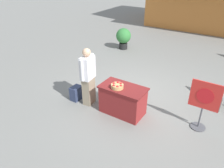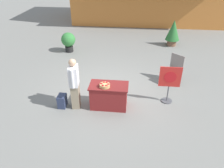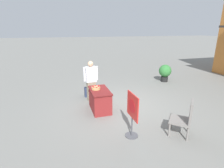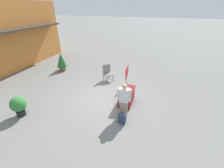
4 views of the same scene
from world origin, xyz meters
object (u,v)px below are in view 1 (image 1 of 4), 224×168
Objects in this scene: apple_basket at (117,86)px; backpack at (76,93)px; potted_plant_near_right at (123,37)px; person_visitor at (88,77)px; display_table at (123,100)px; poster_board at (204,103)px.

apple_basket is 0.75× the size of backpack.
backpack is 0.43× the size of potted_plant_near_right.
person_visitor is (-0.94, -0.01, 0.00)m from apple_basket.
poster_board is (1.89, 0.47, 0.32)m from display_table.
person_visitor is at bearing -78.65° from poster_board.
potted_plant_near_right is at bearing 101.65° from person_visitor.
poster_board reaches higher than apple_basket.
display_table is at bearing -76.10° from poster_board.
poster_board is at bearing 4.74° from person_visitor.
person_visitor is 2.99m from poster_board.
potted_plant_near_right is at bearing 118.47° from apple_basket.
potted_plant_near_right is at bearing -131.50° from poster_board.
person_visitor is 0.78m from backpack.
display_table is at bearing 47.06° from apple_basket.
apple_basket is at bearing -73.80° from poster_board.
person_visitor reaches higher than backpack.
apple_basket is at bearing 2.89° from backpack.
backpack is 3.47m from poster_board.
display_table is 2.86× the size of backpack.
person_visitor reaches higher than potted_plant_near_right.
person_visitor reaches higher than apple_basket.
poster_board is (2.93, 0.59, -0.13)m from person_visitor.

